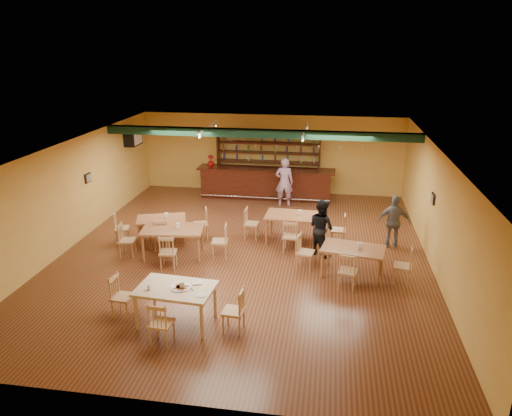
% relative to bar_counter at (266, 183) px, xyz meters
% --- Properties ---
extents(floor, '(12.00, 12.00, 0.00)m').
position_rel_bar_counter_xyz_m(floor, '(0.09, -5.15, -0.56)').
color(floor, '#502816').
rests_on(floor, ground).
extents(ceiling_beam, '(10.00, 0.30, 0.25)m').
position_rel_bar_counter_xyz_m(ceiling_beam, '(0.09, -2.35, 2.31)').
color(ceiling_beam, black).
rests_on(ceiling_beam, ceiling).
extents(track_rail_left, '(0.05, 2.50, 0.05)m').
position_rel_bar_counter_xyz_m(track_rail_left, '(-1.71, -1.75, 2.38)').
color(track_rail_left, white).
rests_on(track_rail_left, ceiling).
extents(track_rail_right, '(0.05, 2.50, 0.05)m').
position_rel_bar_counter_xyz_m(track_rail_right, '(1.49, -1.75, 2.38)').
color(track_rail_right, white).
rests_on(track_rail_right, ceiling).
extents(ac_unit, '(0.34, 0.70, 0.48)m').
position_rel_bar_counter_xyz_m(ac_unit, '(-4.71, -0.95, 1.79)').
color(ac_unit, white).
rests_on(ac_unit, wall_left).
extents(picture_left, '(0.04, 0.34, 0.28)m').
position_rel_bar_counter_xyz_m(picture_left, '(-4.88, -4.15, 1.14)').
color(picture_left, black).
rests_on(picture_left, wall_left).
extents(picture_right, '(0.04, 0.34, 0.28)m').
position_rel_bar_counter_xyz_m(picture_right, '(5.06, -4.65, 1.14)').
color(picture_right, black).
rests_on(picture_right, wall_right).
extents(bar_counter, '(5.11, 0.85, 1.13)m').
position_rel_bar_counter_xyz_m(bar_counter, '(0.00, 0.00, 0.00)').
color(bar_counter, black).
rests_on(bar_counter, ground).
extents(back_bar_hutch, '(3.95, 0.40, 2.28)m').
position_rel_bar_counter_xyz_m(back_bar_hutch, '(0.00, 0.63, 0.57)').
color(back_bar_hutch, black).
rests_on(back_bar_hutch, ground).
extents(poinsettia, '(0.31, 0.31, 0.43)m').
position_rel_bar_counter_xyz_m(poinsettia, '(-2.11, 0.00, 0.78)').
color(poinsettia, '#B91111').
rests_on(poinsettia, bar_counter).
extents(dining_table_a, '(1.60, 1.23, 0.70)m').
position_rel_bar_counter_xyz_m(dining_table_a, '(-2.47, -4.60, -0.21)').
color(dining_table_a, '#9D6137').
rests_on(dining_table_a, ground).
extents(dining_table_b, '(1.70, 1.07, 0.83)m').
position_rel_bar_counter_xyz_m(dining_table_b, '(1.39, -4.06, -0.15)').
color(dining_table_b, '#9D6137').
rests_on(dining_table_b, ground).
extents(dining_table_c, '(1.76, 1.19, 0.82)m').
position_rel_bar_counter_xyz_m(dining_table_c, '(-1.78, -5.62, -0.15)').
color(dining_table_c, '#9D6137').
rests_on(dining_table_c, ground).
extents(dining_table_d, '(1.66, 1.18, 0.76)m').
position_rel_bar_counter_xyz_m(dining_table_d, '(3.02, -6.05, -0.18)').
color(dining_table_d, '#9D6137').
rests_on(dining_table_d, ground).
extents(near_table, '(1.64, 1.12, 0.84)m').
position_rel_bar_counter_xyz_m(near_table, '(-0.67, -8.83, -0.15)').
color(near_table, '#D4B78E').
rests_on(near_table, ground).
extents(pizza_tray, '(0.42, 0.42, 0.01)m').
position_rel_bar_counter_xyz_m(pizza_tray, '(-0.56, -8.83, 0.28)').
color(pizza_tray, silver).
rests_on(pizza_tray, near_table).
extents(parmesan_shaker, '(0.08, 0.08, 0.11)m').
position_rel_bar_counter_xyz_m(parmesan_shaker, '(-1.17, -9.00, 0.33)').
color(parmesan_shaker, '#EAE5C6').
rests_on(parmesan_shaker, near_table).
extents(napkin_stack, '(0.24, 0.22, 0.03)m').
position_rel_bar_counter_xyz_m(napkin_stack, '(-0.28, -8.61, 0.29)').
color(napkin_stack, white).
rests_on(napkin_stack, near_table).
extents(pizza_server, '(0.28, 0.30, 0.00)m').
position_rel_bar_counter_xyz_m(pizza_server, '(-0.39, -8.78, 0.29)').
color(pizza_server, silver).
rests_on(pizza_server, pizza_tray).
extents(side_plate, '(0.24, 0.24, 0.01)m').
position_rel_bar_counter_xyz_m(side_plate, '(-0.05, -9.06, 0.28)').
color(side_plate, white).
rests_on(side_plate, near_table).
extents(patron_bar, '(0.66, 0.45, 1.75)m').
position_rel_bar_counter_xyz_m(patron_bar, '(0.77, -0.83, 0.31)').
color(patron_bar, '#9C50AD').
rests_on(patron_bar, ground).
extents(patron_right_a, '(0.97, 0.97, 1.58)m').
position_rel_bar_counter_xyz_m(patron_right_a, '(2.19, -4.86, 0.23)').
color(patron_right_a, black).
rests_on(patron_right_a, ground).
extents(patron_right_b, '(0.92, 0.42, 1.55)m').
position_rel_bar_counter_xyz_m(patron_right_b, '(4.22, -4.05, 0.21)').
color(patron_right_b, slate).
rests_on(patron_right_b, ground).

